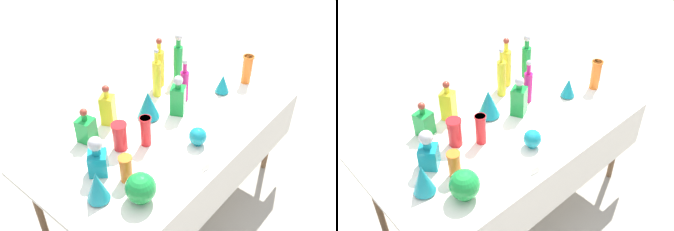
# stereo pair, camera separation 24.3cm
# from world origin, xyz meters

# --- Properties ---
(ground_plane) EXTENTS (40.00, 40.00, 0.00)m
(ground_plane) POSITION_xyz_m (0.00, 0.00, 0.00)
(ground_plane) COLOR #A0998C
(display_table) EXTENTS (1.87, 0.98, 0.76)m
(display_table) POSITION_xyz_m (0.00, -0.04, 0.70)
(display_table) COLOR white
(display_table) RESTS_ON ground
(tall_bottle_0) EXTENTS (0.07, 0.07, 0.39)m
(tall_bottle_0) POSITION_xyz_m (0.37, 0.39, 0.92)
(tall_bottle_0) COLOR yellow
(tall_bottle_0) RESTS_ON display_table
(tall_bottle_1) EXTENTS (0.07, 0.07, 0.38)m
(tall_bottle_1) POSITION_xyz_m (0.54, 0.35, 0.93)
(tall_bottle_1) COLOR #198C38
(tall_bottle_1) RESTS_ON display_table
(tall_bottle_2) EXTENTS (0.06, 0.06, 0.33)m
(tall_bottle_2) POSITION_xyz_m (0.33, 0.12, 0.90)
(tall_bottle_2) COLOR #C61972
(tall_bottle_2) RESTS_ON display_table
(tall_bottle_3) EXTENTS (0.06, 0.06, 0.38)m
(tall_bottle_3) POSITION_xyz_m (0.24, 0.31, 0.91)
(tall_bottle_3) COLOR yellow
(tall_bottle_3) RESTS_ON display_table
(square_decanter_0) EXTENTS (0.12, 0.12, 0.24)m
(square_decanter_0) POSITION_xyz_m (-0.43, 0.31, 0.85)
(square_decanter_0) COLOR #198C38
(square_decanter_0) RESTS_ON display_table
(square_decanter_1) EXTENTS (0.13, 0.13, 0.30)m
(square_decanter_1) POSITION_xyz_m (0.17, 0.05, 0.89)
(square_decanter_1) COLOR #198C38
(square_decanter_1) RESTS_ON display_table
(square_decanter_2) EXTENTS (0.12, 0.12, 0.30)m
(square_decanter_2) POSITION_xyz_m (-0.21, 0.34, 0.88)
(square_decanter_2) COLOR yellow
(square_decanter_2) RESTS_ON display_table
(square_decanter_3) EXTENTS (0.15, 0.15, 0.26)m
(square_decanter_3) POSITION_xyz_m (-0.57, 0.04, 0.87)
(square_decanter_3) COLOR teal
(square_decanter_3) RESTS_ON display_table
(slender_vase_0) EXTENTS (0.08, 0.08, 0.17)m
(slender_vase_0) POSITION_xyz_m (-0.51, -0.12, 0.85)
(slender_vase_0) COLOR orange
(slender_vase_0) RESTS_ON display_table
(slender_vase_1) EXTENTS (0.07, 0.07, 0.21)m
(slender_vase_1) POSITION_xyz_m (-0.21, 0.00, 0.87)
(slender_vase_1) COLOR red
(slender_vase_1) RESTS_ON display_table
(slender_vase_2) EXTENTS (0.08, 0.08, 0.23)m
(slender_vase_2) POSITION_xyz_m (0.83, -0.10, 0.88)
(slender_vase_2) COLOR orange
(slender_vase_2) RESTS_ON display_table
(slender_vase_3) EXTENTS (0.10, 0.10, 0.19)m
(slender_vase_3) POSITION_xyz_m (-0.34, 0.09, 0.86)
(slender_vase_3) COLOR red
(slender_vase_3) RESTS_ON display_table
(fluted_vase_0) EXTENTS (0.15, 0.15, 0.21)m
(fluted_vase_0) POSITION_xyz_m (-0.00, 0.17, 0.87)
(fluted_vase_0) COLOR teal
(fluted_vase_0) RESTS_ON display_table
(fluted_vase_1) EXTENTS (0.13, 0.13, 0.20)m
(fluted_vase_1) POSITION_xyz_m (-0.71, -0.11, 0.86)
(fluted_vase_1) COLOR teal
(fluted_vase_1) RESTS_ON display_table
(fluted_vase_2) EXTENTS (0.11, 0.11, 0.15)m
(fluted_vase_2) POSITION_xyz_m (0.58, -0.04, 0.84)
(fluted_vase_2) COLOR teal
(fluted_vase_2) RESTS_ON display_table
(round_bowl_0) EXTENTS (0.11, 0.11, 0.12)m
(round_bowl_0) POSITION_xyz_m (-0.01, -0.25, 0.82)
(round_bowl_0) COLOR teal
(round_bowl_0) RESTS_ON display_table
(round_bowl_1) EXTENTS (0.17, 0.17, 0.18)m
(round_bowl_1) POSITION_xyz_m (-0.56, -0.28, 0.85)
(round_bowl_1) COLOR #198C38
(round_bowl_1) RESTS_ON display_table
(price_tag_left) EXTENTS (0.06, 0.02, 0.04)m
(price_tag_left) POSITION_xyz_m (-0.16, -0.42, 0.78)
(price_tag_left) COLOR white
(price_tag_left) RESTS_ON display_table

